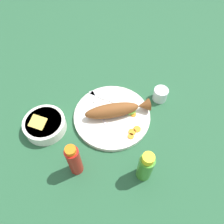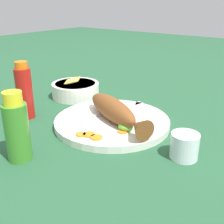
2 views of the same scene
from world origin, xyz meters
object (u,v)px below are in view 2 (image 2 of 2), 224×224
main_plate (112,122)px  guacamole_bowl (75,89)px  fried_fish (115,111)px  fork_near (122,108)px  salt_cup (184,147)px  hot_sauce_bottle_red (24,92)px  fork_far (136,112)px  hot_sauce_bottle_green (17,129)px

main_plate → guacamole_bowl: bearing=-24.4°
fried_fish → fork_near: (0.04, -0.09, -0.03)m
main_plate → fork_near: size_ratio=1.71×
salt_cup → guacamole_bowl: guacamole_bowl is taller
fried_fish → salt_cup: size_ratio=4.29×
fork_near → hot_sauce_bottle_red: bearing=145.4°
hot_sauce_bottle_red → salt_cup: size_ratio=2.67×
salt_cup → fork_far: bearing=-30.8°
fried_fish → salt_cup: (-0.21, 0.03, -0.02)m
main_plate → hot_sauce_bottle_red: 0.26m
main_plate → fork_far: (-0.03, -0.08, 0.01)m
main_plate → hot_sauce_bottle_red: size_ratio=1.91×
fried_fish → hot_sauce_bottle_green: hot_sauce_bottle_green is taller
fork_near → hot_sauce_bottle_red: size_ratio=1.12×
fork_far → hot_sauce_bottle_green: 0.35m
fork_near → hot_sauce_bottle_green: size_ratio=1.20×
salt_cup → hot_sauce_bottle_green: bearing=38.0°
fried_fish → salt_cup: 0.21m
fork_near → salt_cup: size_ratio=2.99×
main_plate → guacamole_bowl: (0.24, -0.11, 0.02)m
fork_far → main_plate: bearing=133.7°
fork_near → hot_sauce_bottle_red: 0.28m
salt_cup → hot_sauce_bottle_red: bearing=8.1°
guacamole_bowl → fried_fish: bearing=155.6°
hot_sauce_bottle_red → salt_cup: hot_sauce_bottle_red is taller
fork_far → guacamole_bowl: bearing=56.7°
fried_fish → hot_sauce_bottle_green: (0.07, 0.25, 0.02)m
main_plate → fork_near: fork_near is taller
fried_fish → fork_far: 0.09m
hot_sauce_bottle_green → main_plate: bearing=-101.2°
hot_sauce_bottle_green → salt_cup: size_ratio=2.49×
main_plate → salt_cup: bearing=169.7°
fork_near → hot_sauce_bottle_green: bearing=-171.1°
fork_far → hot_sauce_bottle_red: 0.32m
fried_fish → guacamole_bowl: (0.26, -0.12, -0.02)m
hot_sauce_bottle_red → guacamole_bowl: bearing=-86.1°
salt_cup → fork_near: bearing=-25.5°
hot_sauce_bottle_red → hot_sauce_bottle_green: (-0.18, 0.15, -0.01)m
fork_near → hot_sauce_bottle_green: 0.34m
guacamole_bowl → salt_cup: bearing=162.1°
fork_near → hot_sauce_bottle_red: (0.21, 0.18, 0.06)m
fork_near → hot_sauce_bottle_red: hot_sauce_bottle_red is taller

